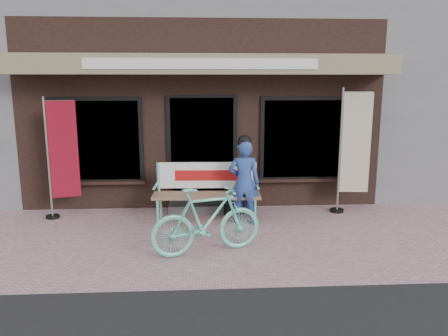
{
  "coord_description": "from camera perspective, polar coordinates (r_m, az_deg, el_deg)",
  "views": [
    {
      "loc": [
        -0.06,
        -6.36,
        2.48
      ],
      "look_at": [
        0.35,
        0.7,
        1.05
      ],
      "focal_mm": 35.0,
      "sensor_mm": 36.0,
      "label": 1
    }
  ],
  "objects": [
    {
      "name": "person",
      "position": [
        7.56,
        2.64,
        -1.65
      ],
      "size": [
        0.58,
        0.41,
        1.57
      ],
      "rotation": [
        0.0,
        0.0,
        -0.12
      ],
      "color": "#2B4796",
      "rests_on": "ground"
    },
    {
      "name": "menu_stand",
      "position": [
        8.12,
        1.78,
        -2.54
      ],
      "size": [
        0.51,
        0.26,
        1.02
      ],
      "rotation": [
        0.0,
        0.0,
        0.33
      ],
      "color": "black",
      "rests_on": "ground"
    },
    {
      "name": "bench",
      "position": [
        7.81,
        -2.28,
        -2.49
      ],
      "size": [
        1.92,
        0.57,
        1.03
      ],
      "rotation": [
        0.0,
        0.0,
        -0.04
      ],
      "color": "#6BD2B6",
      "rests_on": "ground"
    },
    {
      "name": "storefront",
      "position": [
        11.34,
        -3.1,
        14.0
      ],
      "size": [
        7.0,
        6.77,
        6.0
      ],
      "color": "black",
      "rests_on": "ground"
    },
    {
      "name": "nobori_cream",
      "position": [
        8.47,
        16.48,
        2.34
      ],
      "size": [
        0.69,
        0.28,
        2.35
      ],
      "rotation": [
        0.0,
        0.0,
        -0.1
      ],
      "color": "gray",
      "rests_on": "ground"
    },
    {
      "name": "nobori_red",
      "position": [
        8.37,
        -20.5,
        1.46
      ],
      "size": [
        0.65,
        0.33,
        2.2
      ],
      "rotation": [
        0.0,
        0.0,
        0.32
      ],
      "color": "gray",
      "rests_on": "ground"
    },
    {
      "name": "ground",
      "position": [
        6.83,
        -2.63,
        -9.88
      ],
      "size": [
        70.0,
        70.0,
        0.0
      ],
      "primitive_type": "plane",
      "color": "#C0929A",
      "rests_on": "ground"
    },
    {
      "name": "bicycle",
      "position": [
        6.32,
        -2.26,
        -6.87
      ],
      "size": [
        1.72,
        0.93,
        0.99
      ],
      "primitive_type": "imported",
      "rotation": [
        0.0,
        0.0,
        1.87
      ],
      "color": "#6BD2B6",
      "rests_on": "ground"
    }
  ]
}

